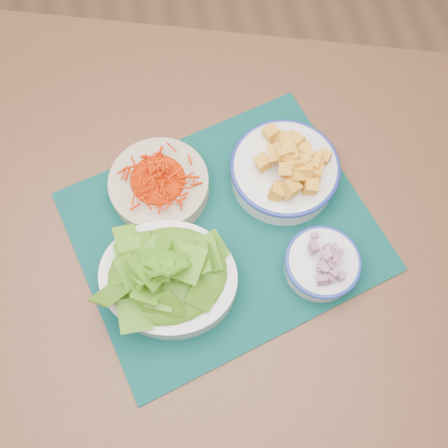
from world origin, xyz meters
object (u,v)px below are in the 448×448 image
object	(u,v)px
carrot_bowl	(159,182)
squash_bowl	(285,166)
table	(172,238)
placemat	(224,231)
onion_bowl	(322,263)
lettuce_bowl	(168,275)

from	to	relation	value
carrot_bowl	squash_bowl	world-z (taller)	squash_bowl
table	squash_bowl	size ratio (longest dim) A/B	7.31
table	placemat	distance (m)	0.14
carrot_bowl	onion_bowl	distance (m)	0.31
placemat	onion_bowl	size ratio (longest dim) A/B	3.68
squash_bowl	onion_bowl	distance (m)	0.18
squash_bowl	lettuce_bowl	world-z (taller)	lettuce_bowl
carrot_bowl	squash_bowl	size ratio (longest dim) A/B	0.99
table	placemat	bearing A→B (deg)	-3.41
table	carrot_bowl	distance (m)	0.14
placemat	onion_bowl	world-z (taller)	onion_bowl
table	placemat	world-z (taller)	placemat
onion_bowl	placemat	bearing A→B (deg)	145.89
carrot_bowl	squash_bowl	bearing A→B (deg)	-4.57
carrot_bowl	lettuce_bowl	size ratio (longest dim) A/B	0.75
squash_bowl	placemat	bearing A→B (deg)	-147.29
table	lettuce_bowl	size ratio (longest dim) A/B	5.56
placemat	lettuce_bowl	world-z (taller)	lettuce_bowl
table	placemat	size ratio (longest dim) A/B	3.08
lettuce_bowl	table	bearing A→B (deg)	104.67
table	carrot_bowl	world-z (taller)	carrot_bowl
squash_bowl	table	bearing A→B (deg)	-169.19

